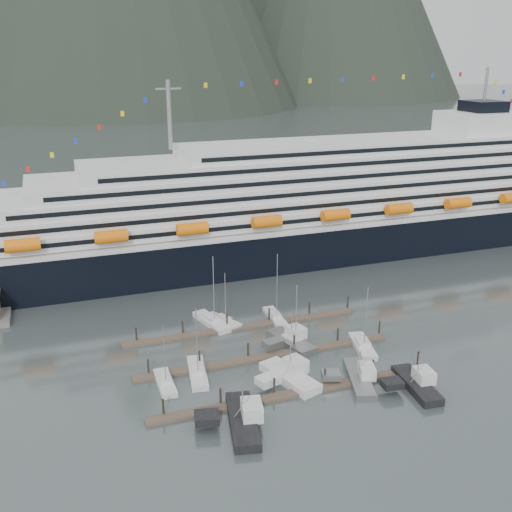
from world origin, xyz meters
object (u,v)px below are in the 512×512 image
object	(u,v)px
sailboat_a	(165,383)
sailboat_b	(198,373)
sailboat_g	(275,317)
cruise_ship	(320,209)
sailboat_c	(292,342)
trawler_b	(289,376)
sailboat_f	(223,321)
trawler_e	(291,341)
sailboat_h	(363,347)
trawler_a	(242,419)
sailboat_e	(212,322)
trawler_c	(358,378)
trawler_d	(416,384)

from	to	relation	value
sailboat_a	sailboat_b	distance (m)	6.01
sailboat_a	sailboat_g	size ratio (longest dim) A/B	0.78
cruise_ship	sailboat_g	bearing A→B (deg)	-126.46
cruise_ship	sailboat_c	xyz separation A→B (m)	(-28.51, -48.68, -11.61)
trawler_b	sailboat_a	bearing A→B (deg)	57.41
sailboat_f	trawler_e	xyz separation A→B (m)	(9.26, -13.56, 0.52)
sailboat_f	sailboat_h	xyz separation A→B (m)	(21.41, -19.28, 0.03)
sailboat_f	trawler_a	world-z (taller)	sailboat_f
sailboat_c	sailboat_g	size ratio (longest dim) A/B	0.87
sailboat_b	sailboat_e	world-z (taller)	sailboat_e
sailboat_f	sailboat_g	distance (m)	10.91
sailboat_b	trawler_c	distance (m)	27.17
sailboat_e	sailboat_f	size ratio (longest dim) A/B	1.32
sailboat_e	trawler_c	bearing A→B (deg)	-165.06
sailboat_a	trawler_e	distance (m)	25.86
sailboat_b	trawler_c	bearing A→B (deg)	-105.33
sailboat_e	sailboat_g	xyz separation A→B (m)	(12.97, -2.16, -0.02)
sailboat_a	sailboat_f	world-z (taller)	sailboat_a
sailboat_e	trawler_e	size ratio (longest dim) A/B	1.30
sailboat_c	sailboat_h	bearing A→B (deg)	-134.01
sailboat_e	trawler_d	xyz separation A→B (m)	(24.94, -34.98, 0.45)
trawler_d	sailboat_f	bearing A→B (deg)	39.04
sailboat_b	sailboat_c	distance (m)	20.30
trawler_b	sailboat_b	bearing A→B (deg)	46.84
sailboat_c	trawler_d	world-z (taller)	sailboat_c
cruise_ship	sailboat_c	bearing A→B (deg)	-120.36
sailboat_f	trawler_b	size ratio (longest dim) A/B	0.91
trawler_c	sailboat_h	bearing A→B (deg)	-15.31
sailboat_f	sailboat_h	size ratio (longest dim) A/B	0.87
sailboat_e	sailboat_b	bearing A→B (deg)	142.89
sailboat_c	sailboat_a	bearing A→B (deg)	87.17
sailboat_e	trawler_d	bearing A→B (deg)	-159.17
trawler_a	trawler_c	bearing A→B (deg)	-65.70
cruise_ship	trawler_a	world-z (taller)	cruise_ship
sailboat_h	sailboat_c	bearing A→B (deg)	76.34
sailboat_e	sailboat_h	world-z (taller)	sailboat_e
cruise_ship	sailboat_c	world-z (taller)	cruise_ship
trawler_a	cruise_ship	bearing A→B (deg)	-21.54
sailboat_c	trawler_e	size ratio (longest dim) A/B	1.10
sailboat_c	trawler_d	xyz separation A→B (m)	(13.07, -21.25, 0.47)
sailboat_c	sailboat_f	world-z (taller)	sailboat_c
sailboat_b	sailboat_f	world-z (taller)	sailboat_b
trawler_a	sailboat_b	bearing A→B (deg)	20.70
sailboat_f	trawler_a	bearing A→B (deg)	142.13
cruise_ship	trawler_e	world-z (taller)	cruise_ship
trawler_a	trawler_b	size ratio (longest dim) A/B	1.13
sailboat_g	trawler_a	xyz separation A→B (m)	(-18.16, -32.80, 0.53)
sailboat_f	trawler_b	world-z (taller)	sailboat_f
trawler_a	trawler_c	world-z (taller)	trawler_a
trawler_b	trawler_c	size ratio (longest dim) A/B	0.99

